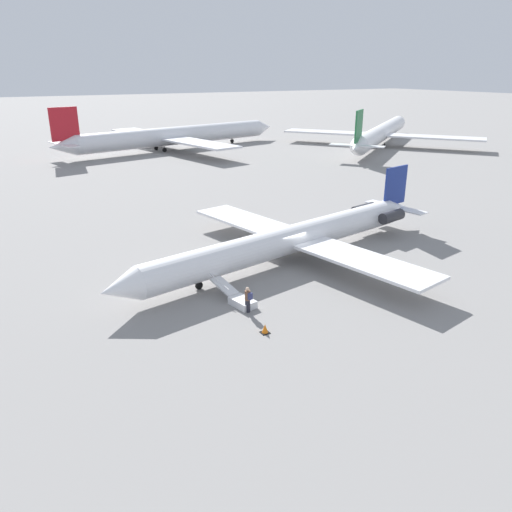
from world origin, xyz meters
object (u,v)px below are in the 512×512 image
airplane_far_left (381,133)px  boarding_stairs (239,299)px  airplane_main (296,238)px  airplane_taxiing_distant (174,136)px  passenger (248,298)px

airplane_far_left → boarding_stairs: (60.24, 52.26, -2.17)m
airplane_far_left → boarding_stairs: size_ratio=10.52×
airplane_far_left → boarding_stairs: 79.78m
airplane_main → boarding_stairs: (8.05, 5.34, -1.44)m
airplane_far_left → airplane_taxiing_distant: airplane_taxiing_distant is taller
airplane_main → airplane_taxiing_distant: 63.26m
airplane_taxiing_distant → passenger: bearing=-118.6°
boarding_stairs → airplane_main: bearing=-67.5°
airplane_main → passenger: bearing=28.6°
airplane_taxiing_distant → passenger: (20.85, 68.66, -1.66)m
airplane_main → airplane_far_left: airplane_far_left is taller
airplane_far_left → passenger: airplane_far_left is taller
airplane_main → boarding_stairs: 9.77m
passenger → airplane_main: bearing=-61.4°
airplane_far_left → boarding_stairs: bearing=-176.4°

